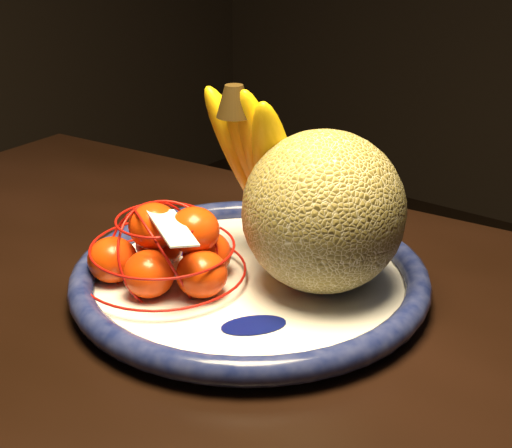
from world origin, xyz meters
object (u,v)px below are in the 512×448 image
Objects in this scene: banana_bunch at (264,164)px; mandarin_bag at (167,252)px; fruit_bowl at (250,278)px; cantaloupe at (323,212)px.

banana_bunch is 1.06× the size of mandarin_bag.
banana_bunch is (-0.02, 0.05, 0.10)m from fruit_bowl.
fruit_bowl is 2.29× the size of cantaloupe.
cantaloupe is at bearing 26.89° from fruit_bowl.
banana_bunch reaches higher than fruit_bowl.
banana_bunch is (-0.09, 0.02, 0.03)m from cantaloupe.
mandarin_bag reaches higher than fruit_bowl.
mandarin_bag is (-0.06, -0.06, 0.03)m from fruit_bowl.
cantaloupe is at bearing 35.16° from mandarin_bag.
fruit_bowl is 0.12m from banana_bunch.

